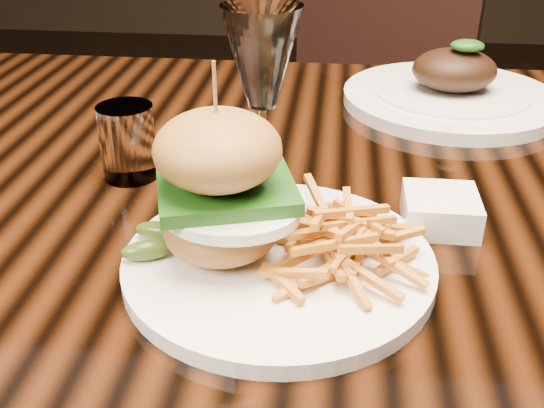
# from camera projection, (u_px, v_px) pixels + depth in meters

# --- Properties ---
(dining_table) EXTENTS (1.60, 0.90, 0.75)m
(dining_table) POSITION_uv_depth(u_px,v_px,m) (340.00, 241.00, 0.74)
(dining_table) COLOR black
(dining_table) RESTS_ON ground
(burger_plate) EXTENTS (0.27, 0.27, 0.19)m
(burger_plate) POSITION_uv_depth(u_px,v_px,m) (267.00, 224.00, 0.54)
(burger_plate) COLOR white
(burger_plate) RESTS_ON dining_table
(ramekin) EXTENTS (0.09, 0.09, 0.03)m
(ramekin) POSITION_uv_depth(u_px,v_px,m) (440.00, 210.00, 0.62)
(ramekin) COLOR white
(ramekin) RESTS_ON dining_table
(wine_glass) EXTENTS (0.08, 0.08, 0.20)m
(wine_glass) POSITION_uv_depth(u_px,v_px,m) (262.00, 64.00, 0.59)
(wine_glass) COLOR white
(wine_glass) RESTS_ON dining_table
(water_tumbler) EXTENTS (0.06, 0.06, 0.08)m
(water_tumbler) POSITION_uv_depth(u_px,v_px,m) (128.00, 142.00, 0.70)
(water_tumbler) COLOR white
(water_tumbler) RESTS_ON dining_table
(far_dish) EXTENTS (0.31, 0.31, 0.10)m
(far_dish) POSITION_uv_depth(u_px,v_px,m) (451.00, 92.00, 0.91)
(far_dish) COLOR white
(far_dish) RESTS_ON dining_table
(chair_far) EXTENTS (0.59, 0.59, 0.95)m
(chair_far) POSITION_uv_depth(u_px,v_px,m) (366.00, 97.00, 1.57)
(chair_far) COLOR black
(chair_far) RESTS_ON ground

